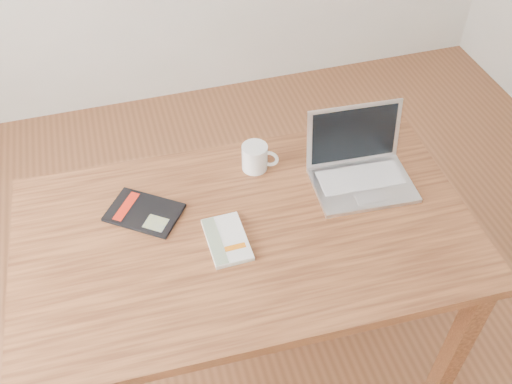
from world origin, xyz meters
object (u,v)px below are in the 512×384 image
object	(u,v)px
white_guidebook	(227,240)
coffee_mug	(256,157)
laptop	(359,166)
desk	(247,247)
black_guidebook	(144,212)

from	to	relation	value
white_guidebook	coffee_mug	size ratio (longest dim) A/B	1.60
laptop	coffee_mug	size ratio (longest dim) A/B	2.81
coffee_mug	white_guidebook	bearing A→B (deg)	-95.63
desk	black_guidebook	distance (m)	0.36
black_guidebook	coffee_mug	xyz separation A→B (m)	(0.42, 0.11, 0.04)
white_guidebook	laptop	distance (m)	0.54
white_guidebook	laptop	world-z (taller)	laptop
black_guidebook	laptop	bearing A→B (deg)	-56.77
white_guidebook	black_guidebook	size ratio (longest dim) A/B	0.72
desk	black_guidebook	bearing A→B (deg)	154.23
laptop	coffee_mug	distance (m)	0.36
white_guidebook	black_guidebook	distance (m)	0.30
black_guidebook	white_guidebook	bearing A→B (deg)	-93.22
black_guidebook	desk	bearing A→B (deg)	-81.70
desk	white_guidebook	size ratio (longest dim) A/B	7.46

